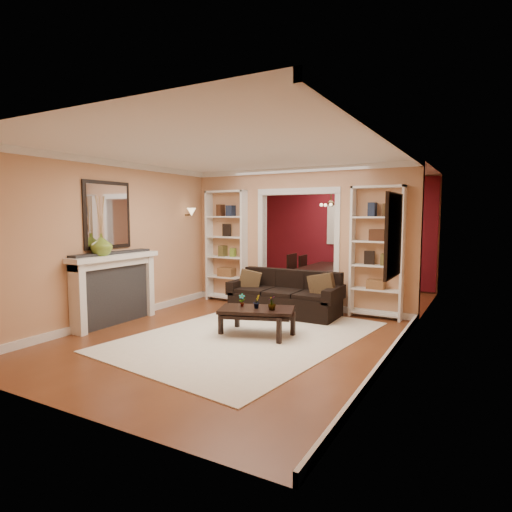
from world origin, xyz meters
The scene contains 30 objects.
floor centered at (0.00, 0.00, 0.00)m, with size 8.00×8.00×0.00m, color brown.
ceiling centered at (0.00, 0.00, 2.70)m, with size 8.00×8.00×0.00m, color white.
wall_back centered at (0.00, 4.00, 1.35)m, with size 8.00×8.00×0.00m, color tan.
wall_front centered at (0.00, -4.00, 1.35)m, with size 8.00×8.00×0.00m, color tan.
wall_left centered at (-2.25, 0.00, 1.35)m, with size 8.00×8.00×0.00m, color tan.
wall_right centered at (2.25, 0.00, 1.35)m, with size 8.00×8.00×0.00m, color tan.
partition_wall centered at (0.00, 1.20, 1.35)m, with size 4.50×0.15×2.70m, color tan.
red_back_panel centered at (0.00, 3.97, 1.32)m, with size 4.44×0.04×2.64m, color maroon.
dining_window centered at (0.00, 3.93, 1.55)m, with size 0.78×0.03×0.98m, color #8CA5CC.
area_rug centered at (0.18, -1.07, 0.01)m, with size 2.80×3.92×0.01m, color white.
sofa centered at (0.06, 0.45, 0.39)m, with size 2.01×0.87×0.79m, color black.
pillow_left centered at (-0.65, 0.43, 0.58)m, with size 0.38×0.11×0.38m, color brown.
pillow_right centered at (0.77, 0.43, 0.61)m, with size 0.44×0.13×0.44m, color brown.
coffee_table centered at (0.26, -0.96, 0.21)m, with size 1.09×0.59×0.42m, color black.
plant_left centered at (0.01, -0.96, 0.51)m, with size 0.10×0.07×0.20m, color #336626.
plant_center centered at (0.26, -0.96, 0.52)m, with size 0.11×0.09×0.20m, color #336626.
plant_right centered at (0.52, -0.96, 0.52)m, with size 0.12×0.12×0.21m, color #336626.
bookshelf_left centered at (-1.55, 1.03, 1.15)m, with size 0.90×0.30×2.30m, color white.
bookshelf_right centered at (1.55, 1.03, 1.15)m, with size 0.90×0.30×2.30m, color white.
fireplace centered at (-2.09, -1.50, 0.58)m, with size 0.32×1.70×1.16m, color white.
vase centered at (-2.09, -1.76, 1.33)m, with size 0.33×0.33×0.35m, color olive.
mirror centered at (-2.23, -1.50, 1.80)m, with size 0.03×0.95×1.10m, color silver.
wall_sconce centered at (-2.15, 0.55, 1.83)m, with size 0.18×0.18×0.22m, color #FFE0A5.
framed_art centered at (2.21, -1.00, 1.55)m, with size 0.04×0.85×1.05m, color black.
dining_table centered at (0.12, 2.72, 0.32)m, with size 1.02×1.82×0.64m, color black.
dining_chair_nw centered at (-0.43, 2.42, 0.47)m, with size 0.47×0.47×0.94m, color black.
dining_chair_ne centered at (0.67, 2.42, 0.47)m, with size 0.47×0.47×0.94m, color black.
dining_chair_sw centered at (-0.43, 3.02, 0.43)m, with size 0.43×0.43×0.86m, color black.
dining_chair_se centered at (0.67, 3.02, 0.42)m, with size 0.41×0.41×0.84m, color black.
chandelier centered at (0.00, 2.70, 2.02)m, with size 0.50×0.50×0.30m, color #3C2D1B.
Camera 1 is at (3.29, -6.45, 1.81)m, focal length 30.00 mm.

